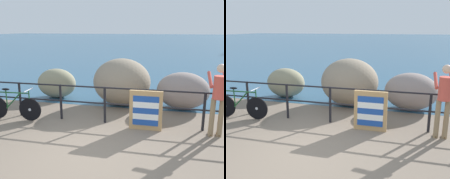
# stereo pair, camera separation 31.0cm
# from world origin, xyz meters

# --- Properties ---
(ground_plane) EXTENTS (120.00, 120.00, 0.10)m
(ground_plane) POSITION_xyz_m (0.00, 20.00, -0.05)
(ground_plane) COLOR #756656
(sea_surface) EXTENTS (120.00, 90.00, 0.01)m
(sea_surface) POSITION_xyz_m (0.00, 48.32, 0.00)
(sea_surface) COLOR #2D5675
(sea_surface) RESTS_ON ground_plane
(promenade_railing) EXTENTS (7.87, 0.07, 1.02)m
(promenade_railing) POSITION_xyz_m (0.00, 1.93, 0.63)
(promenade_railing) COLOR black
(promenade_railing) RESTS_ON ground_plane
(bicycle) EXTENTS (1.70, 0.48, 0.92)m
(bicycle) POSITION_xyz_m (-2.62, 1.58, 0.39)
(bicycle) COLOR black
(bicycle) RESTS_ON ground_plane
(person_at_railing) EXTENTS (0.45, 0.64, 1.78)m
(person_at_railing) POSITION_xyz_m (2.85, 1.65, 0.99)
(person_at_railing) COLOR #8C7251
(person_at_railing) RESTS_ON ground_plane
(folded_deckchair_stack) EXTENTS (0.84, 0.10, 1.04)m
(folded_deckchair_stack) POSITION_xyz_m (1.15, 1.67, 0.52)
(folded_deckchair_stack) COLOR tan
(folded_deckchair_stack) RESTS_ON ground_plane
(breakwater_boulder_main) EXTENTS (1.94, 1.76, 1.58)m
(breakwater_boulder_main) POSITION_xyz_m (0.14, 3.73, 0.79)
(breakwater_boulder_main) COLOR gray
(breakwater_boulder_main) RESTS_ON ground
(breakwater_boulder_left) EXTENTS (1.47, 1.04, 1.09)m
(breakwater_boulder_left) POSITION_xyz_m (-2.42, 4.07, 0.55)
(breakwater_boulder_left) COLOR gray
(breakwater_boulder_left) RESTS_ON ground
(breakwater_boulder_right) EXTENTS (1.68, 1.31, 1.19)m
(breakwater_boulder_right) POSITION_xyz_m (2.16, 3.73, 0.59)
(breakwater_boulder_right) COLOR gray
(breakwater_boulder_right) RESTS_ON ground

